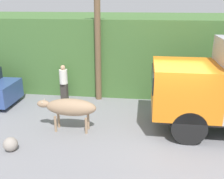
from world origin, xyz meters
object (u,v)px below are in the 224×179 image
at_px(brown_cow, 70,107).
at_px(utility_pole, 98,39).
at_px(roadside_rock, 10,144).
at_px(pedestrian_on_hill, 64,81).

height_order(brown_cow, utility_pole, utility_pole).
distance_m(utility_pole, roadside_rock, 5.72).
xyz_separation_m(brown_cow, pedestrian_on_hill, (-1.16, 2.99, 0.01)).
bearing_deg(brown_cow, utility_pole, 88.75).
bearing_deg(roadside_rock, pedestrian_on_hill, 86.03).
xyz_separation_m(brown_cow, roadside_rock, (-1.47, -1.54, -0.65)).
relative_size(pedestrian_on_hill, utility_pole, 0.30).
bearing_deg(utility_pole, brown_cow, -97.67).
bearing_deg(utility_pole, pedestrian_on_hill, -172.52).
distance_m(pedestrian_on_hill, utility_pole, 2.50).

